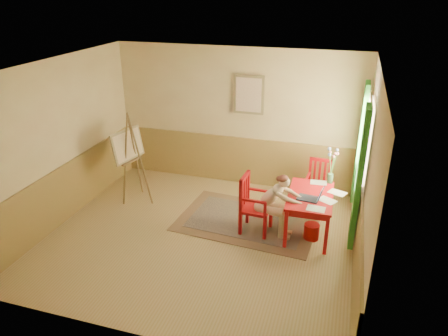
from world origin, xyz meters
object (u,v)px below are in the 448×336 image
(chair_left, at_px, (253,204))
(figure, at_px, (274,202))
(table, at_px, (310,200))
(laptop, at_px, (312,197))
(chair_back, at_px, (317,184))
(easel, at_px, (129,149))

(chair_left, distance_m, figure, 0.36)
(table, distance_m, laptop, 0.22)
(table, bearing_deg, chair_back, 87.60)
(laptop, bearing_deg, easel, 172.74)
(figure, bearing_deg, easel, 170.13)
(chair_left, bearing_deg, easel, 168.98)
(chair_left, relative_size, chair_back, 1.11)
(table, xyz_separation_m, chair_left, (-0.90, -0.22, -0.12))
(laptop, xyz_separation_m, easel, (-3.46, 0.44, 0.27))
(chair_left, bearing_deg, figure, -1.26)
(chair_back, bearing_deg, laptop, -90.04)
(chair_back, relative_size, laptop, 2.18)
(easel, bearing_deg, chair_back, 11.36)
(laptop, bearing_deg, figure, -174.61)
(chair_back, bearing_deg, figure, -116.70)
(laptop, bearing_deg, table, 103.35)
(table, relative_size, figure, 1.09)
(table, relative_size, laptop, 2.86)
(table, xyz_separation_m, easel, (-3.42, 0.27, 0.41))
(figure, distance_m, easel, 2.93)
(chair_left, distance_m, laptop, 0.98)
(chair_back, distance_m, easel, 3.57)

